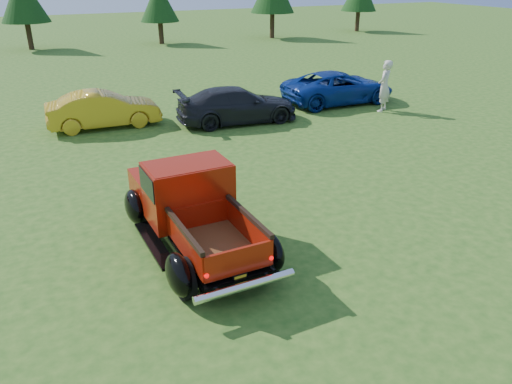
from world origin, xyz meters
The scene contains 7 objects.
ground centered at (0.00, 0.00, 0.00)m, with size 120.00×120.00×0.00m, color #265017.
tree_mid_right centered at (6.00, 30.00, 2.97)m, with size 2.82×2.82×4.40m.
pickup_truck centered at (-1.26, 0.80, 0.81)m, with size 2.31×4.68×1.71m.
show_car_yellow centered at (-1.50, 9.85, 0.64)m, with size 1.35×3.88×1.28m, color gold.
show_car_grey centered at (3.04, 8.44, 0.64)m, with size 1.80×4.42×1.28m, color black.
show_car_blue centered at (7.99, 9.30, 0.66)m, with size 2.18×4.73×1.31m, color navy.
spectator centered at (8.85, 7.44, 0.99)m, with size 0.73×0.48×1.99m, color beige.
Camera 1 is at (-3.87, -8.07, 5.22)m, focal length 35.00 mm.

